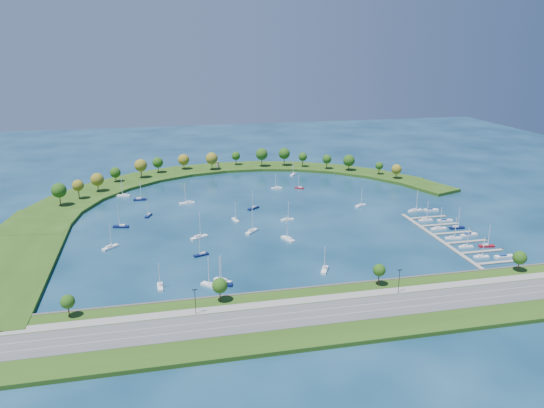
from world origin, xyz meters
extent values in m
plane|color=#07263D|center=(0.00, 0.00, 0.00)|extent=(700.00, 700.00, 0.00)
cube|color=#284512|center=(0.00, -124.00, 0.80)|extent=(420.00, 42.00, 1.60)
cube|color=#474442|center=(0.00, -102.50, 0.90)|extent=(420.00, 1.20, 1.80)
cube|color=#515154|center=(0.00, -124.00, 1.66)|extent=(420.00, 16.00, 0.12)
cube|color=gray|center=(0.00, -113.00, 1.66)|extent=(420.00, 5.00, 0.12)
cube|color=silver|center=(0.00, -126.50, 1.73)|extent=(420.00, 0.15, 0.02)
cube|color=silver|center=(0.00, -121.50, 1.73)|extent=(420.00, 0.15, 0.02)
cylinder|color=#382314|center=(-95.00, -107.00, 4.05)|extent=(0.56, 0.56, 4.90)
sphere|color=#214812|center=(-95.00, -107.00, 7.54)|extent=(5.20, 5.20, 5.20)
cylinder|color=#382314|center=(-40.00, -107.00, 4.22)|extent=(0.56, 0.56, 5.25)
sphere|color=#214812|center=(-40.00, -107.00, 8.05)|extent=(6.00, 6.00, 6.00)
cylinder|color=#382314|center=(25.00, -107.00, 4.40)|extent=(0.56, 0.56, 5.60)
sphere|color=#214812|center=(25.00, -107.00, 8.24)|extent=(5.20, 5.20, 5.20)
cylinder|color=#382314|center=(90.00, -107.00, 4.05)|extent=(0.56, 0.56, 4.90)
sphere|color=#214812|center=(90.00, -107.00, 7.70)|extent=(6.00, 6.00, 6.00)
cylinder|color=black|center=(-50.00, -115.00, 6.60)|extent=(0.24, 0.24, 10.00)
cylinder|color=black|center=(30.00, -115.00, 6.60)|extent=(0.24, 0.24, 10.00)
cube|color=#284512|center=(-126.75, 7.81, 1.00)|extent=(43.73, 48.72, 2.00)
cube|color=#284512|center=(-118.83, 37.57, 1.00)|extent=(50.23, 54.30, 2.00)
cube|color=#284512|center=(-104.03, 64.58, 1.00)|extent=(54.07, 56.09, 2.00)
cube|color=#284512|center=(-83.21, 87.27, 1.00)|extent=(55.20, 54.07, 2.00)
cube|color=#284512|center=(-57.57, 104.32, 1.00)|extent=(53.65, 48.47, 2.00)
cube|color=#284512|center=(-28.60, 114.76, 1.00)|extent=(49.62, 39.75, 2.00)
cube|color=#284512|center=(2.03, 117.98, 1.00)|extent=(44.32, 29.96, 2.00)
cube|color=#284512|center=(32.54, 113.79, 1.00)|extent=(49.49, 38.05, 2.00)
cube|color=#284512|center=(61.17, 102.44, 1.00)|extent=(51.13, 44.12, 2.00)
cube|color=#284512|center=(86.25, 84.58, 1.00)|extent=(49.19, 47.96, 2.00)
cube|color=#284512|center=(106.34, 61.24, 1.00)|extent=(43.90, 49.49, 2.00)
cube|color=#284512|center=(120.28, 33.78, 1.00)|extent=(35.67, 48.74, 2.00)
cube|color=#284512|center=(-126.75, -47.59, 0.95)|extent=(36.00, 130.81, 1.90)
cylinder|color=#382314|center=(-119.42, 35.15, 5.99)|extent=(0.56, 0.56, 7.98)
sphere|color=#214812|center=(-119.42, 35.15, 11.77)|extent=(8.94, 8.94, 8.94)
cylinder|color=#382314|center=(-110.22, 47.97, 5.73)|extent=(0.56, 0.56, 7.46)
sphere|color=olive|center=(-110.22, 47.97, 10.90)|extent=(7.20, 7.20, 7.20)
cylinder|color=#382314|center=(-100.09, 63.22, 5.31)|extent=(0.56, 0.56, 6.63)
sphere|color=olive|center=(-100.09, 63.22, 10.34)|extent=(8.58, 8.58, 8.58)
cylinder|color=#382314|center=(-90.25, 86.95, 4.64)|extent=(0.56, 0.56, 5.28)
sphere|color=#214812|center=(-90.25, 86.95, 8.79)|extent=(7.52, 7.52, 7.52)
cylinder|color=#382314|center=(-72.70, 94.55, 5.79)|extent=(0.56, 0.56, 7.58)
sphere|color=olive|center=(-72.70, 94.55, 11.39)|extent=(9.06, 9.06, 9.06)
cylinder|color=#382314|center=(-60.55, 107.93, 5.20)|extent=(0.56, 0.56, 6.40)
sphere|color=#214812|center=(-60.55, 107.93, 10.00)|extent=(8.00, 8.00, 8.00)
cylinder|color=#382314|center=(-40.88, 115.14, 4.94)|extent=(0.56, 0.56, 5.88)
sphere|color=olive|center=(-40.88, 115.14, 9.63)|extent=(8.78, 8.78, 8.78)
cylinder|color=#382314|center=(-19.74, 108.65, 5.61)|extent=(0.56, 0.56, 7.21)
sphere|color=olive|center=(-19.74, 108.65, 11.07)|extent=(9.26, 9.26, 9.26)
cylinder|color=#382314|center=(0.92, 121.44, 5.01)|extent=(0.56, 0.56, 6.02)
sphere|color=#214812|center=(0.92, 121.44, 9.39)|extent=(6.85, 6.85, 6.85)
cylinder|color=#382314|center=(20.06, 111.27, 6.09)|extent=(0.56, 0.56, 8.19)
sphere|color=#214812|center=(20.06, 111.27, 12.06)|extent=(9.35, 9.35, 9.35)
cylinder|color=#382314|center=(38.12, 110.31, 6.06)|extent=(0.56, 0.56, 8.13)
sphere|color=#214812|center=(38.12, 110.31, 11.92)|extent=(8.96, 8.96, 8.96)
cylinder|color=#382314|center=(51.45, 103.15, 5.43)|extent=(0.56, 0.56, 6.86)
sphere|color=#214812|center=(51.45, 103.15, 10.22)|extent=(6.82, 6.82, 6.82)
cylinder|color=#382314|center=(67.94, 92.53, 5.19)|extent=(0.56, 0.56, 6.39)
sphere|color=#214812|center=(67.94, 92.53, 9.79)|extent=(7.01, 7.01, 7.01)
cylinder|color=#382314|center=(82.76, 83.79, 5.03)|extent=(0.56, 0.56, 6.05)
sphere|color=#214812|center=(82.76, 83.79, 9.84)|extent=(8.94, 8.94, 8.94)
cylinder|color=#382314|center=(100.47, 67.08, 4.76)|extent=(0.56, 0.56, 5.52)
sphere|color=#214812|center=(100.47, 67.08, 8.68)|extent=(5.77, 5.77, 5.77)
cylinder|color=#382314|center=(107.58, 52.82, 4.76)|extent=(0.56, 0.56, 5.51)
sphere|color=olive|center=(107.58, 52.82, 8.97)|extent=(7.31, 7.31, 7.31)
cylinder|color=gray|center=(-14.48, 115.97, 4.17)|extent=(2.20, 2.20, 4.34)
cylinder|color=gray|center=(-14.48, 115.97, 6.49)|extent=(2.60, 2.60, 0.30)
cube|color=gray|center=(78.00, -61.00, 0.35)|extent=(2.20, 82.00, 0.40)
cube|color=gray|center=(90.10, -94.00, 0.35)|extent=(22.00, 2.00, 0.40)
cylinder|color=#382314|center=(101.00, -94.00, 0.60)|extent=(0.36, 0.36, 1.60)
cube|color=gray|center=(90.10, -80.80, 0.35)|extent=(22.00, 2.00, 0.40)
cylinder|color=#382314|center=(101.00, -80.80, 0.60)|extent=(0.36, 0.36, 1.60)
cube|color=gray|center=(90.10, -67.60, 0.35)|extent=(22.00, 2.00, 0.40)
cylinder|color=#382314|center=(101.00, -67.60, 0.60)|extent=(0.36, 0.36, 1.60)
cube|color=gray|center=(90.10, -54.40, 0.35)|extent=(22.00, 2.00, 0.40)
cylinder|color=#382314|center=(101.00, -54.40, 0.60)|extent=(0.36, 0.36, 1.60)
cube|color=gray|center=(90.10, -41.20, 0.35)|extent=(22.00, 2.00, 0.40)
cylinder|color=#382314|center=(101.00, -41.20, 0.60)|extent=(0.36, 0.36, 1.60)
cube|color=gray|center=(90.10, -28.00, 0.35)|extent=(22.00, 2.00, 0.40)
cylinder|color=#382314|center=(101.00, -28.00, 0.60)|extent=(0.36, 0.36, 1.60)
cube|color=white|center=(-83.73, 55.01, 0.50)|extent=(8.66, 4.02, 1.00)
cube|color=silver|center=(-82.91, 54.84, 1.35)|extent=(3.20, 2.21, 0.70)
cylinder|color=silver|center=(-84.38, 55.15, 6.64)|extent=(0.32, 0.32, 11.28)
cube|color=#0A123F|center=(-72.81, 43.53, 0.51)|extent=(8.62, 2.67, 1.03)
cube|color=silver|center=(-73.66, 43.56, 1.38)|extent=(3.04, 1.77, 0.72)
cylinder|color=silver|center=(-72.12, 43.51, 6.80)|extent=(0.32, 0.32, 11.54)
cube|color=white|center=(8.98, -85.38, 0.49)|extent=(5.56, 8.27, 0.97)
cube|color=silver|center=(9.33, -84.65, 1.31)|extent=(2.66, 3.24, 0.68)
cylinder|color=silver|center=(8.70, -85.96, 6.43)|extent=(0.32, 0.32, 10.92)
cube|color=white|center=(9.48, -15.25, 0.45)|extent=(7.82, 3.35, 0.91)
cube|color=silver|center=(8.74, -15.38, 1.23)|extent=(2.86, 1.90, 0.64)
cylinder|color=silver|center=(10.08, -15.15, 6.02)|extent=(0.32, 0.32, 10.22)
cube|color=white|center=(-41.79, -33.11, 0.57)|extent=(9.59, 6.93, 1.14)
cube|color=silver|center=(-42.62, -33.57, 1.54)|extent=(3.81, 3.24, 0.80)
cylinder|color=silver|center=(-41.13, -32.74, 7.55)|extent=(0.32, 0.32, 12.82)
cube|color=white|center=(-85.60, -37.47, 0.53)|extent=(8.07, 7.89, 1.06)
cube|color=silver|center=(-86.24, -38.08, 1.43)|extent=(3.42, 3.38, 0.74)
cylinder|color=silver|center=(-85.09, -36.98, 7.01)|extent=(0.32, 0.32, 11.90)
cube|color=#0A123F|center=(-82.17, -7.03, 0.51)|extent=(8.80, 4.44, 1.02)
cube|color=silver|center=(-81.35, -7.24, 1.37)|extent=(3.29, 2.36, 0.71)
cylinder|color=silver|center=(-82.83, -6.86, 6.73)|extent=(0.32, 0.32, 11.44)
cube|color=white|center=(39.44, 86.21, 0.48)|extent=(6.54, 7.68, 0.95)
cube|color=silver|center=(39.92, 86.84, 1.29)|extent=(2.91, 3.15, 0.67)
cylinder|color=silver|center=(39.06, 85.70, 6.31)|extent=(0.32, 0.32, 10.71)
cube|color=maroon|center=(33.95, 48.70, 0.38)|extent=(6.23, 5.21, 0.77)
cube|color=silver|center=(34.46, 48.32, 1.04)|extent=(2.55, 2.33, 0.54)
cylinder|color=silver|center=(33.53, 49.00, 5.09)|extent=(0.32, 0.32, 8.64)
cube|color=white|center=(18.42, 51.48, 0.45)|extent=(7.53, 2.39, 0.89)
cube|color=silver|center=(19.17, 51.45, 1.21)|extent=(2.67, 1.57, 0.63)
cylinder|color=silver|center=(17.83, 51.51, 5.93)|extent=(0.32, 0.32, 10.06)
cube|color=#0A123F|center=(-67.62, 9.25, 0.44)|extent=(4.38, 7.65, 0.89)
cube|color=silver|center=(-67.38, 9.94, 1.20)|extent=(2.22, 2.92, 0.62)
cylinder|color=silver|center=(-67.81, 8.69, 5.87)|extent=(0.32, 0.32, 9.97)
cube|color=#0A123F|center=(-37.34, -90.00, 0.54)|extent=(9.33, 5.32, 1.08)
cube|color=silver|center=(-36.49, -90.29, 1.46)|extent=(3.55, 2.70, 0.76)
cylinder|color=silver|center=(-38.02, -89.76, 7.16)|extent=(0.32, 0.32, 12.15)
cube|color=white|center=(-62.45, -86.72, 0.46)|extent=(2.40, 7.78, 0.93)
cube|color=silver|center=(-62.47, -85.95, 1.25)|extent=(1.60, 2.75, 0.65)
cylinder|color=silver|center=(-62.43, -87.33, 6.13)|extent=(0.32, 0.32, 10.42)
cube|color=#0A123F|center=(-5.47, 9.92, 0.49)|extent=(7.92, 6.74, 0.98)
cube|color=silver|center=(-4.82, 10.41, 1.33)|extent=(3.25, 3.00, 0.69)
cylinder|color=silver|center=(-6.00, 9.53, 6.50)|extent=(0.32, 0.32, 11.05)
cube|color=white|center=(-13.80, -30.20, 0.54)|extent=(8.04, 8.32, 1.09)
cube|color=silver|center=(-14.42, -30.85, 1.46)|extent=(3.46, 3.52, 0.76)
cylinder|color=silver|center=(-13.30, -29.67, 7.19)|extent=(0.32, 0.32, 12.21)
cube|color=white|center=(60.00, 0.94, 0.48)|extent=(8.10, 5.73, 0.96)
cube|color=silver|center=(59.29, 0.56, 1.29)|extent=(3.20, 2.70, 0.67)
cylinder|color=silver|center=(60.56, 1.24, 6.35)|extent=(0.32, 0.32, 10.79)
cube|color=white|center=(-42.01, -90.00, 0.53)|extent=(7.99, 7.93, 1.06)
cube|color=silver|center=(-41.39, -90.62, 1.42)|extent=(3.40, 3.39, 0.74)
cylinder|color=silver|center=(-42.51, -89.51, 6.99)|extent=(0.32, 0.32, 11.87)
cube|color=white|center=(-36.57, -86.69, 0.49)|extent=(7.48, 7.28, 0.98)
cube|color=silver|center=(-35.98, -87.25, 1.32)|extent=(3.17, 3.13, 0.69)
cylinder|color=silver|center=(-37.04, -86.24, 6.48)|extent=(0.32, 0.32, 11.01)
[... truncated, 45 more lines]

